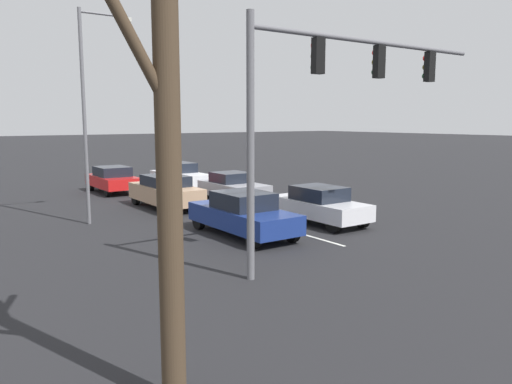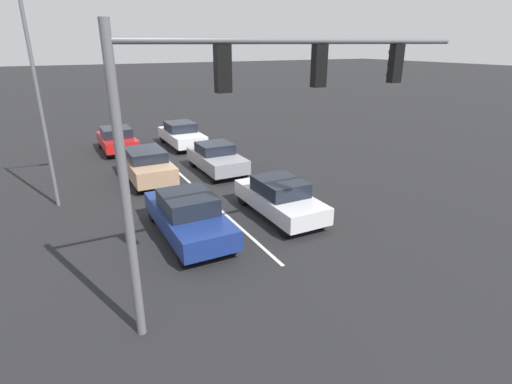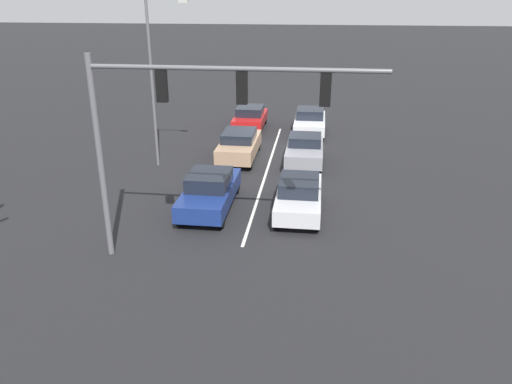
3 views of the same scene
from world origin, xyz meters
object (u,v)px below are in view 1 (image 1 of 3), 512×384
(car_silver_leftlane_front, at_px, (319,205))
(car_gray_leftlane_second, at_px, (233,187))
(car_tan_midlane_second, at_px, (166,191))
(car_navy_midlane_front, at_px, (243,214))
(traffic_signal_gantry, at_px, (334,86))
(bare_tree_near, at_px, (166,126))
(street_lamp_right_shoulder, at_px, (89,102))
(car_red_midlane_third, at_px, (113,179))
(car_white_leftlane_third, at_px, (180,175))

(car_silver_leftlane_front, xyz_separation_m, car_gray_leftlane_second, (-0.00, -6.33, -0.00))
(car_tan_midlane_second, bearing_deg, car_gray_leftlane_second, 174.47)
(car_navy_midlane_front, relative_size, traffic_signal_gantry, 0.53)
(bare_tree_near, bearing_deg, traffic_signal_gantry, -149.92)
(car_gray_leftlane_second, xyz_separation_m, traffic_signal_gantry, (3.41, 10.61, 4.26))
(street_lamp_right_shoulder, bearing_deg, car_gray_leftlane_second, -170.44)
(car_navy_midlane_front, bearing_deg, car_tan_midlane_second, -91.35)
(car_tan_midlane_second, xyz_separation_m, street_lamp_right_shoulder, (3.82, 1.57, 3.97))
(car_navy_midlane_front, bearing_deg, car_gray_leftlane_second, -119.84)
(car_navy_midlane_front, bearing_deg, car_red_midlane_third, -89.40)
(car_silver_leftlane_front, xyz_separation_m, car_red_midlane_third, (3.81, -13.06, 0.02))
(car_navy_midlane_front, xyz_separation_m, traffic_signal_gantry, (-0.26, 4.21, 4.22))
(car_white_leftlane_third, distance_m, traffic_signal_gantry, 17.63)
(car_white_leftlane_third, height_order, street_lamp_right_shoulder, street_lamp_right_shoulder)
(car_red_midlane_third, bearing_deg, car_tan_midlane_second, 92.66)
(car_silver_leftlane_front, relative_size, car_white_leftlane_third, 0.97)
(car_gray_leftlane_second, height_order, bare_tree_near, bare_tree_near)
(car_gray_leftlane_second, relative_size, car_white_leftlane_third, 0.90)
(car_navy_midlane_front, distance_m, car_silver_leftlane_front, 3.67)
(car_silver_leftlane_front, relative_size, car_red_midlane_third, 1.08)
(car_gray_leftlane_second, bearing_deg, car_tan_midlane_second, -5.53)
(car_silver_leftlane_front, distance_m, car_red_midlane_third, 13.60)
(car_tan_midlane_second, relative_size, car_white_leftlane_third, 1.00)
(car_navy_midlane_front, bearing_deg, car_silver_leftlane_front, -179.01)
(street_lamp_right_shoulder, bearing_deg, car_red_midlane_third, -113.89)
(car_red_midlane_third, xyz_separation_m, bare_tree_near, (6.59, 21.38, 3.24))
(street_lamp_right_shoulder, bearing_deg, traffic_signal_gantry, 112.72)
(car_red_midlane_third, bearing_deg, car_navy_midlane_front, 90.60)
(car_silver_leftlane_front, relative_size, traffic_signal_gantry, 0.49)
(car_silver_leftlane_front, xyz_separation_m, car_tan_midlane_second, (3.51, -6.67, 0.05))
(traffic_signal_gantry, distance_m, street_lamp_right_shoulder, 10.16)
(street_lamp_right_shoulder, xyz_separation_m, bare_tree_near, (3.07, 13.42, -0.75))
(car_silver_leftlane_front, distance_m, car_gray_leftlane_second, 6.33)
(car_tan_midlane_second, distance_m, car_white_leftlane_third, 6.84)
(car_red_midlane_third, bearing_deg, car_silver_leftlane_front, 106.25)
(street_lamp_right_shoulder, bearing_deg, bare_tree_near, 77.13)
(car_navy_midlane_front, xyz_separation_m, car_silver_leftlane_front, (-3.67, -0.06, -0.04))
(car_tan_midlane_second, height_order, bare_tree_near, bare_tree_near)
(car_navy_midlane_front, height_order, street_lamp_right_shoulder, street_lamp_right_shoulder)
(traffic_signal_gantry, distance_m, bare_tree_near, 8.14)
(car_silver_leftlane_front, distance_m, car_tan_midlane_second, 7.54)
(car_tan_midlane_second, relative_size, car_gray_leftlane_second, 1.11)
(street_lamp_right_shoulder, distance_m, bare_tree_near, 13.79)
(car_red_midlane_third, relative_size, bare_tree_near, 0.54)
(car_white_leftlane_third, xyz_separation_m, bare_tree_near, (10.50, 20.80, 3.23))
(bare_tree_near, bearing_deg, car_silver_leftlane_front, -141.33)
(bare_tree_near, bearing_deg, car_red_midlane_third, -107.13)
(car_white_leftlane_third, xyz_separation_m, street_lamp_right_shoulder, (7.43, 7.38, 3.98))
(car_gray_leftlane_second, height_order, traffic_signal_gantry, traffic_signal_gantry)
(car_silver_leftlane_front, bearing_deg, car_gray_leftlane_second, -90.01)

